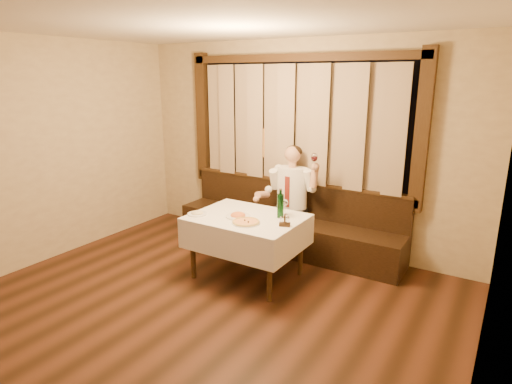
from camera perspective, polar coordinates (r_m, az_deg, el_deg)
The scene contains 10 objects.
room at distance 4.19m, azimuth -6.72°, elevation 3.75°, with size 5.01×6.01×2.81m.
banquette at distance 5.93m, azimuth 4.20°, elevation -4.65°, with size 3.20×0.61×0.94m.
dining_table at distance 4.98m, azimuth -1.21°, elevation -4.39°, with size 1.27×0.97×0.76m.
pizza at distance 4.71m, azimuth -1.35°, elevation -4.02°, with size 0.32×0.32×0.03m.
pasta_red at distance 4.92m, azimuth -2.42°, elevation -2.91°, with size 0.28×0.28×0.10m.
pasta_cream at distance 5.05m, azimuth -7.85°, elevation -2.64°, with size 0.23×0.23×0.08m.
green_bottle at distance 4.87m, azimuth 3.26°, elevation -1.79°, with size 0.07×0.07×0.34m.
table_wine_glass at distance 4.98m, azimuth 3.90°, elevation -1.52°, with size 0.07×0.07×0.19m.
cruet_caddy at distance 4.63m, azimuth 3.85°, elevation -4.04°, with size 0.13×0.10×0.13m.
seated_man at distance 5.67m, azimuth 4.51°, elevation -0.03°, with size 0.80×0.60×1.45m.
Camera 1 is at (2.56, -2.23, 2.33)m, focal length 30.00 mm.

